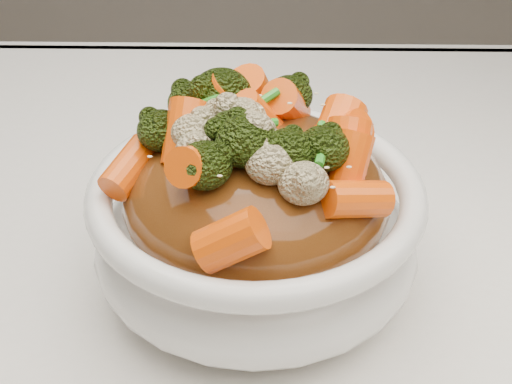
# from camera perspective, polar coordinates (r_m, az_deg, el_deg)

# --- Properties ---
(tablecloth) EXTENTS (1.20, 0.80, 0.04)m
(tablecloth) POSITION_cam_1_polar(r_m,az_deg,el_deg) (0.51, 3.01, -8.51)
(tablecloth) COLOR white
(tablecloth) RESTS_ON dining_table
(bowl) EXTENTS (0.26, 0.26, 0.08)m
(bowl) POSITION_cam_1_polar(r_m,az_deg,el_deg) (0.47, -0.00, -3.22)
(bowl) COLOR white
(bowl) RESTS_ON tablecloth
(sauce_base) EXTENTS (0.21, 0.21, 0.09)m
(sauce_base) POSITION_cam_1_polar(r_m,az_deg,el_deg) (0.45, -0.00, -0.31)
(sauce_base) COLOR #5E3010
(sauce_base) RESTS_ON bowl
(carrots) EXTENTS (0.21, 0.21, 0.05)m
(carrots) POSITION_cam_1_polar(r_m,az_deg,el_deg) (0.42, -0.00, 6.57)
(carrots) COLOR #FF5808
(carrots) RESTS_ON sauce_base
(broccoli) EXTENTS (0.21, 0.21, 0.04)m
(broccoli) POSITION_cam_1_polar(r_m,az_deg,el_deg) (0.42, -0.00, 6.45)
(broccoli) COLOR black
(broccoli) RESTS_ON sauce_base
(cauliflower) EXTENTS (0.21, 0.21, 0.04)m
(cauliflower) POSITION_cam_1_polar(r_m,az_deg,el_deg) (0.42, -0.00, 6.21)
(cauliflower) COLOR #CEBE8C
(cauliflower) RESTS_ON sauce_base
(scallions) EXTENTS (0.16, 0.16, 0.02)m
(scallions) POSITION_cam_1_polar(r_m,az_deg,el_deg) (0.42, -0.00, 6.68)
(scallions) COLOR #298A1F
(scallions) RESTS_ON sauce_base
(sesame_seeds) EXTENTS (0.19, 0.19, 0.01)m
(sesame_seeds) POSITION_cam_1_polar(r_m,az_deg,el_deg) (0.42, -0.00, 6.68)
(sesame_seeds) COLOR beige
(sesame_seeds) RESTS_ON sauce_base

